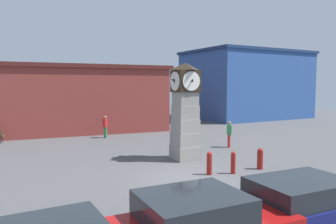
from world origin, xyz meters
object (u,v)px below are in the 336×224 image
Objects in this scene: clock_tower at (185,112)px; pedestrian_by_cars at (105,125)px; bollard_near_tower at (260,158)px; car_by_building at (307,204)px; bollard_mid_row at (233,162)px; pedestrian_near_bench at (229,133)px; bollard_far_row at (209,163)px.

pedestrian_by_cars is (-1.90, 8.66, -1.56)m from clock_tower.
car_by_building is (-3.34, -5.55, 0.25)m from bollard_near_tower.
clock_tower reaches higher than car_by_building.
bollard_near_tower is 1.60m from bollard_mid_row.
clock_tower reaches higher than bollard_near_tower.
clock_tower is 4.66m from pedestrian_near_bench.
clock_tower is 4.97× the size of bollard_far_row.
bollard_far_row is (-2.63, 0.23, 0.02)m from bollard_near_tower.
bollard_mid_row is (0.53, -3.38, -2.00)m from clock_tower.
bollard_near_tower is at bearing -71.38° from pedestrian_by_cars.
bollard_far_row is 5.82m from car_by_building.
pedestrian_by_cars is at bearing 130.46° from pedestrian_near_bench.
pedestrian_by_cars is at bearing 92.24° from car_by_building.
pedestrian_near_bench reaches higher than car_by_building.
clock_tower is at bearing 82.15° from car_by_building.
bollard_mid_row is at bearing 72.26° from car_by_building.
pedestrian_near_bench is (4.05, 1.68, -1.57)m from clock_tower.
pedestrian_by_cars is (-4.03, 11.95, 0.44)m from bollard_near_tower.
clock_tower reaches higher than pedestrian_near_bench.
pedestrian_near_bench is at bearing 68.82° from bollard_near_tower.
pedestrian_by_cars is at bearing 96.81° from bollard_far_row.
car_by_building is 11.77m from pedestrian_near_bench.
clock_tower is 9.00m from pedestrian_by_cars.
car_by_building is 2.80× the size of pedestrian_by_cars.
pedestrian_by_cars reaches higher than car_by_building.
bollard_near_tower is at bearing 3.18° from bollard_mid_row.
clock_tower is at bearing 80.69° from bollard_far_row.
bollard_mid_row is 5.74m from car_by_building.
car_by_building reaches higher than bollard_near_tower.
pedestrian_by_cars is at bearing 101.41° from bollard_mid_row.
pedestrian_near_bench reaches higher than bollard_mid_row.
bollard_far_row reaches higher than bollard_mid_row.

